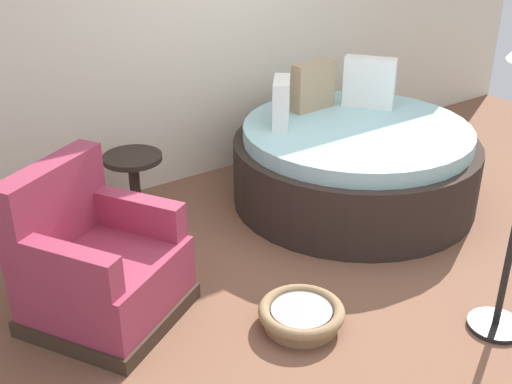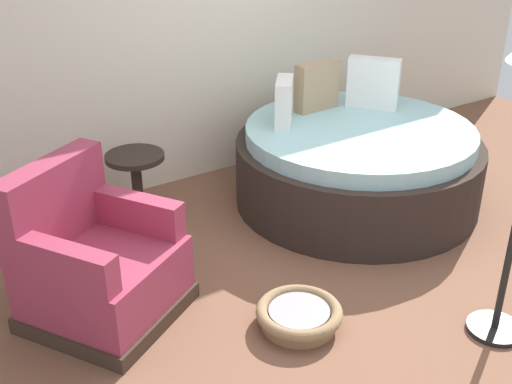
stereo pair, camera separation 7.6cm
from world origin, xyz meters
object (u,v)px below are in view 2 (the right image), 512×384
red_armchair (96,265)px  side_table (135,166)px  round_daybed (357,164)px  pet_basket (299,315)px

red_armchair → side_table: 1.21m
side_table → red_armchair: bearing=-125.1°
round_daybed → side_table: bearing=155.7°
round_daybed → pet_basket: 1.72m
round_daybed → side_table: 1.72m
pet_basket → round_daybed: bearing=37.9°
round_daybed → pet_basket: bearing=-142.1°
pet_basket → side_table: size_ratio=0.98×
red_armchair → pet_basket: 1.22m
round_daybed → pet_basket: round_daybed is taller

